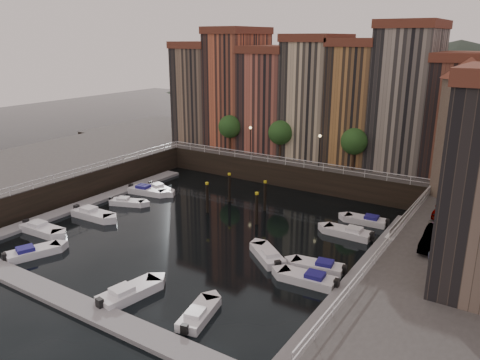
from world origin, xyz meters
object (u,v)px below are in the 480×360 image
Objects in this scene: corner_tower at (462,126)px; mooring_pilings at (239,198)px; boat_left_0 at (42,229)px; car_c at (441,243)px; car_a at (446,210)px; gangway at (411,213)px; car_b at (436,239)px; boat_left_1 at (92,214)px; boat_left_2 at (127,202)px.

corner_tower is 2.06× the size of mooring_pilings.
mooring_pilings is 20.45m from boat_left_0.
car_a is at bearing 83.32° from car_c.
corner_tower reaches higher than gangway.
car_a is at bearing -33.94° from gangway.
corner_tower reaches higher than boat_left_0.
boat_left_0 is (-33.40, -24.63, -9.80)m from corner_tower.
boat_left_0 is 1.20× the size of car_a.
car_c is at bearing -31.43° from car_b.
mooring_pilings is 1.58× the size of car_a.
corner_tower is at bearing 28.40° from boat_left_1.
corner_tower reaches higher than mooring_pilings.
gangway is 1.95× the size of boat_left_2.
car_c is at bearing 13.80° from boat_left_0.
mooring_pilings is (-17.29, -4.58, -0.27)m from gangway.
corner_tower is at bearing 24.21° from mooring_pilings.
gangway is at bearing 113.08° from car_b.
mooring_pilings is at bearing 2.40° from boat_left_2.
boat_left_2 is at bearing -156.24° from corner_tower.
mooring_pilings is at bearing -155.79° from corner_tower.
car_b is at bearing -85.76° from corner_tower.
boat_left_0 is 1.04× the size of car_c.
boat_left_1 is 4.90m from boat_left_2.
gangway is at bearing -2.30° from boat_left_2.
gangway reaches higher than boat_left_0.
car_a is (32.92, 12.35, 3.32)m from boat_left_1.
corner_tower is 15.99m from car_c.
boat_left_0 is at bearing -102.20° from boat_left_1.
gangway is at bearing 14.83° from mooring_pilings.
car_a is 0.87× the size of car_c.
boat_left_2 is (-29.43, -9.73, -1.59)m from gangway.
mooring_pilings is 1.28× the size of boat_left_1.
mooring_pilings is 1.38× the size of car_c.
car_c is (1.48, -14.54, -6.49)m from corner_tower.
car_a is (3.39, -2.28, 1.81)m from gangway.
car_a reaches higher than gangway.
boat_left_1 is at bearing 77.62° from boat_left_0.
mooring_pilings is at bearing -169.97° from car_a.
gangway is at bearing 99.59° from car_c.
gangway is 1.71× the size of car_c.
gangway is 10.71m from car_b.
corner_tower is 36.68m from boat_left_2.
boat_left_1 is at bearing -111.75° from boat_left_2.
car_a is (0.49, -6.78, -6.47)m from corner_tower.
boat_left_1 is 34.00m from car_b.
car_a reaches higher than boat_left_1.
mooring_pilings is 1.43× the size of car_b.
car_c reaches higher than boat_left_0.
gangway is 36.58m from boat_left_0.
boat_left_1 is (-12.24, -10.05, -1.25)m from mooring_pilings.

